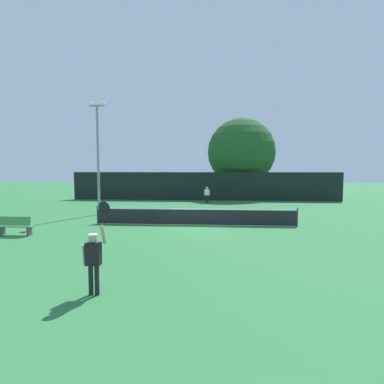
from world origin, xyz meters
TOP-DOWN VIEW (x-y plane):
  - ground_plane at (0.00, 0.00)m, footprint 120.00×120.00m
  - tennis_net at (0.00, 0.00)m, footprint 11.75×0.08m
  - perimeter_fence at (0.00, 14.35)m, footprint 28.21×0.12m
  - player_serving at (-1.91, -10.07)m, footprint 0.67×0.38m
  - player_receiving at (0.38, 11.67)m, footprint 0.57×0.23m
  - tennis_ball at (2.27, 0.49)m, footprint 0.07×0.07m
  - spare_racket at (-8.67, -2.57)m, footprint 0.28×0.52m
  - courtside_bench at (-8.63, -3.48)m, footprint 1.80×0.44m
  - light_pole at (-7.16, 3.65)m, footprint 1.18×0.28m
  - large_tree at (4.16, 18.31)m, footprint 7.79×7.79m
  - parked_car_near at (6.03, 21.71)m, footprint 2.36×4.39m

SIDE VIEW (x-z plane):
  - ground_plane at x=0.00m, z-range 0.00..0.00m
  - spare_racket at x=-8.67m, z-range 0.00..0.04m
  - tennis_ball at x=2.27m, z-range 0.00..0.07m
  - courtside_bench at x=-8.63m, z-range 0.01..0.96m
  - tennis_net at x=0.00m, z-range -0.02..1.05m
  - parked_car_near at x=6.03m, z-range -0.07..1.62m
  - player_receiving at x=0.38m, z-range 0.16..1.71m
  - player_serving at x=-1.91m, z-range -0.16..2.26m
  - perimeter_fence at x=0.00m, z-range 0.00..2.96m
  - light_pole at x=-7.16m, z-range 0.56..8.55m
  - large_tree at x=4.16m, z-range 0.68..9.84m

